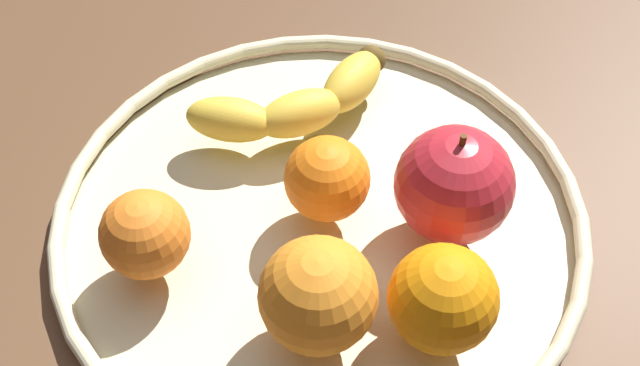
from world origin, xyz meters
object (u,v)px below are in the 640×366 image
Objects in this scene: apple at (454,185)px; orange_front_right at (145,234)px; banana at (299,102)px; orange_back_left at (318,295)px; fruit_bowl at (320,216)px; orange_center at (443,299)px; orange_back_right at (324,175)px.

apple is 1.49× the size of orange_front_right.
orange_back_left is at bearing -109.22° from banana.
orange_back_left is at bearing -122.87° from fruit_bowl.
orange_back_left is 7.79cm from orange_center.
orange_center reaches higher than orange_front_right.
banana is 2.42× the size of orange_back_left.
orange_front_right is (-12.29, 2.42, 3.95)cm from fruit_bowl.
orange_back_left is (-8.72, -16.83, 2.04)cm from banana.
orange_center is at bearing -47.38° from orange_front_right.
apple is at bearing -67.58° from banana.
orange_center is (13.59, -14.76, 0.45)cm from orange_front_right.
fruit_bowl is 9.74cm from banana.
banana is 2.60× the size of orange_center.
orange_back_right is at bearing 136.35° from apple.
banana is 2.01× the size of apple.
orange_center is at bearing -87.72° from banana.
orange_back_right is 0.88× the size of orange_center.
orange_front_right reaches higher than banana.
fruit_bowl is 6.39× the size of orange_back_right.
orange_back_right is at bearing 36.71° from fruit_bowl.
fruit_bowl is 5.20× the size of orange_back_left.
banana is 2.98× the size of orange_front_right.
fruit_bowl is 13.13cm from orange_front_right.
orange_back_left reaches higher than banana.
apple reaches higher than fruit_bowl.
orange_back_left is 1.08× the size of orange_center.
banana is 8.85cm from orange_back_right.
orange_center is (0.71, -12.78, 0.44)cm from orange_back_right.
orange_back_left reaches higher than orange_center.
apple is 8.79cm from orange_center.
orange_back_left reaches higher than fruit_bowl.
orange_back_left reaches higher than orange_back_right.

